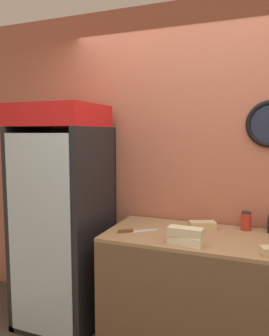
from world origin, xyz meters
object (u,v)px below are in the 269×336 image
sandwich_flat_right (202,225)px  chefs_knife (132,231)px  sandwich_stack_bottom (185,240)px  beverage_cooler (66,205)px  condiment_jar (246,221)px  sandwich_stack_middle (186,232)px

sandwich_flat_right → chefs_knife: size_ratio=0.84×
sandwich_stack_bottom → beverage_cooler: bearing=166.0°
sandwich_flat_right → sandwich_stack_bottom: bearing=-96.4°
sandwich_flat_right → chefs_knife: 0.55m
sandwich_flat_right → beverage_cooler: bearing=-173.7°
sandwich_stack_bottom → condiment_jar: bearing=53.7°
sandwich_stack_middle → chefs_knife: sandwich_stack_middle is taller
condiment_jar → sandwich_stack_bottom: bearing=-126.3°
sandwich_stack_bottom → sandwich_stack_middle: sandwich_stack_middle is taller
beverage_cooler → chefs_knife: 0.70m
sandwich_stack_middle → sandwich_flat_right: bearing=83.6°
sandwich_flat_right → condiment_jar: (0.32, 0.09, 0.04)m
sandwich_stack_middle → beverage_cooler: bearing=166.0°
sandwich_stack_bottom → chefs_knife: (-0.43, 0.13, -0.02)m
beverage_cooler → condiment_jar: (1.47, 0.22, -0.05)m
beverage_cooler → sandwich_stack_middle: size_ratio=8.01×
sandwich_stack_middle → condiment_jar: (0.36, 0.49, -0.01)m
sandwich_flat_right → chefs_knife: bearing=-150.4°
beverage_cooler → condiment_jar: beverage_cooler is taller
beverage_cooler → chefs_knife: size_ratio=7.05×
beverage_cooler → sandwich_stack_middle: (1.10, -0.27, -0.03)m
beverage_cooler → chefs_knife: bearing=-12.1°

